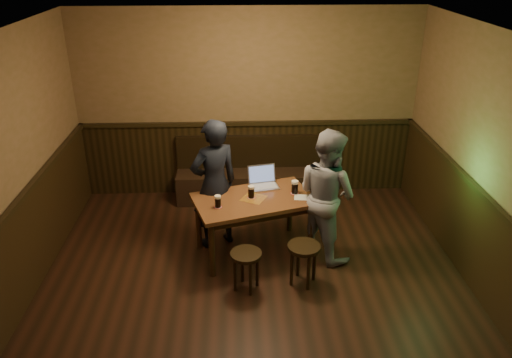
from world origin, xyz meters
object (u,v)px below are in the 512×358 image
(pub_table, at_px, (254,205))
(stool_left, at_px, (246,260))
(pint_mid, at_px, (251,192))
(pint_right, at_px, (295,187))
(bench, at_px, (250,179))
(stool_right, at_px, (304,253))
(laptop, at_px, (263,181))
(person_grey, at_px, (327,194))
(pint_left, at_px, (218,201))
(person_suit, at_px, (214,184))

(pub_table, xyz_separation_m, stool_left, (-0.11, -0.75, -0.28))
(pint_mid, relative_size, pint_right, 0.93)
(bench, height_order, stool_left, bench)
(stool_right, bearing_deg, laptop, 111.84)
(pint_right, distance_m, laptop, 0.45)
(person_grey, bearing_deg, pint_right, 29.03)
(bench, distance_m, stool_right, 2.23)
(bench, xyz_separation_m, pint_mid, (-0.03, -1.48, 0.53))
(bench, distance_m, pint_right, 1.57)
(pint_left, distance_m, pint_right, 0.99)
(laptop, bearing_deg, bench, 84.81)
(stool_left, xyz_separation_m, person_grey, (0.99, 0.69, 0.45))
(stool_left, distance_m, laptop, 1.21)
(pint_right, relative_size, person_suit, 0.10)
(bench, relative_size, stool_right, 4.37)
(pint_right, bearing_deg, laptop, 148.25)
(stool_right, xyz_separation_m, pint_left, (-0.97, 0.46, 0.43))
(stool_right, distance_m, pint_right, 0.90)
(pint_left, distance_m, pint_mid, 0.45)
(stool_left, xyz_separation_m, laptop, (0.25, 1.10, 0.45))
(pub_table, relative_size, stool_left, 3.36)
(stool_left, distance_m, pint_left, 0.78)
(stool_left, relative_size, stool_right, 0.94)
(stool_left, bearing_deg, pint_mid, 83.68)
(bench, xyz_separation_m, person_suit, (-0.48, -1.27, 0.54))
(bench, xyz_separation_m, stool_left, (-0.11, -2.25, 0.07))
(stool_right, distance_m, laptop, 1.17)
(stool_left, bearing_deg, laptop, 77.38)
(pub_table, distance_m, pint_right, 0.55)
(pint_left, bearing_deg, pub_table, 25.85)
(pint_right, bearing_deg, stool_right, -87.97)
(pint_left, height_order, person_grey, person_grey)
(bench, distance_m, laptop, 1.27)
(pub_table, height_order, pint_mid, pint_mid)
(stool_left, bearing_deg, person_grey, 34.85)
(stool_right, bearing_deg, person_suit, 138.66)
(stool_left, height_order, pint_right, pint_right)
(pint_left, height_order, person_suit, person_suit)
(pint_mid, xyz_separation_m, person_grey, (0.91, -0.07, -0.02))
(pint_left, xyz_separation_m, pint_right, (0.94, 0.32, 0.01))
(stool_right, bearing_deg, stool_left, -173.13)
(pub_table, relative_size, person_suit, 0.94)
(pub_table, distance_m, laptop, 0.40)
(stool_left, relative_size, pint_mid, 2.97)
(stool_right, bearing_deg, pint_left, 154.30)
(pub_table, bearing_deg, pint_left, -171.45)
(pint_left, bearing_deg, person_suit, 97.04)
(bench, distance_m, stool_left, 2.25)
(person_suit, bearing_deg, stool_left, 84.08)
(pint_mid, bearing_deg, bench, 88.85)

